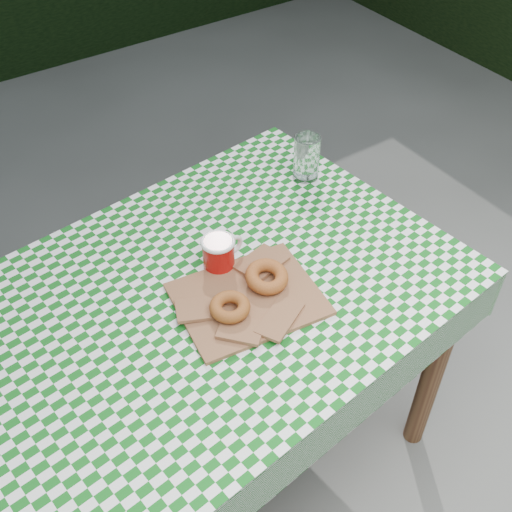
{
  "coord_description": "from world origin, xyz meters",
  "views": [
    {
      "loc": [
        -0.3,
        -0.79,
        1.82
      ],
      "look_at": [
        0.31,
        0.11,
        0.79
      ],
      "focal_mm": 44.36,
      "sensor_mm": 36.0,
      "label": 1
    }
  ],
  "objects_px": {
    "drinking_glass": "(307,158)",
    "coffee_mug": "(219,254)",
    "table": "(204,394)",
    "paper_bag": "(248,298)"
  },
  "relations": [
    {
      "from": "drinking_glass",
      "to": "coffee_mug",
      "type": "bearing_deg",
      "value": -156.44
    },
    {
      "from": "drinking_glass",
      "to": "table",
      "type": "bearing_deg",
      "value": -155.15
    },
    {
      "from": "table",
      "to": "drinking_glass",
      "type": "bearing_deg",
      "value": 18.3
    },
    {
      "from": "coffee_mug",
      "to": "paper_bag",
      "type": "bearing_deg",
      "value": -99.54
    },
    {
      "from": "coffee_mug",
      "to": "drinking_glass",
      "type": "xyz_separation_m",
      "value": [
        0.39,
        0.17,
        0.02
      ]
    },
    {
      "from": "table",
      "to": "paper_bag",
      "type": "relative_size",
      "value": 3.87
    },
    {
      "from": "paper_bag",
      "to": "drinking_glass",
      "type": "height_order",
      "value": "drinking_glass"
    },
    {
      "from": "table",
      "to": "drinking_glass",
      "type": "height_order",
      "value": "drinking_glass"
    },
    {
      "from": "paper_bag",
      "to": "coffee_mug",
      "type": "xyz_separation_m",
      "value": [
        0.0,
        0.13,
        0.03
      ]
    },
    {
      "from": "table",
      "to": "paper_bag",
      "type": "xyz_separation_m",
      "value": [
        0.1,
        -0.07,
        0.39
      ]
    }
  ]
}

